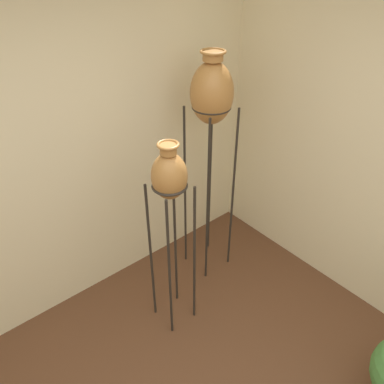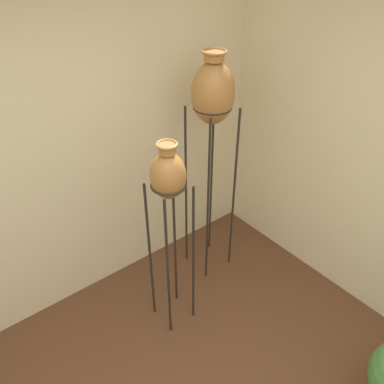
# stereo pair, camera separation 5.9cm
# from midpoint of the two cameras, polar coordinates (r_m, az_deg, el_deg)

# --- Properties ---
(wall_back) EXTENTS (7.98, 0.06, 2.70)m
(wall_back) POSITION_cam_midpoint_polar(r_m,az_deg,el_deg) (2.86, -22.33, 4.00)
(wall_back) COLOR beige
(wall_back) RESTS_ON ground_plane
(vase_stand_tall) EXTENTS (0.33, 0.33, 2.02)m
(vase_stand_tall) POSITION_cam_midpoint_polar(r_m,az_deg,el_deg) (2.90, 3.79, 14.12)
(vase_stand_tall) COLOR #28231E
(vase_stand_tall) RESTS_ON ground_plane
(vase_stand_medium) EXTENTS (0.26, 0.26, 1.62)m
(vase_stand_medium) POSITION_cam_midpoint_polar(r_m,az_deg,el_deg) (2.48, -2.93, 1.33)
(vase_stand_medium) COLOR #28231E
(vase_stand_medium) RESTS_ON ground_plane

